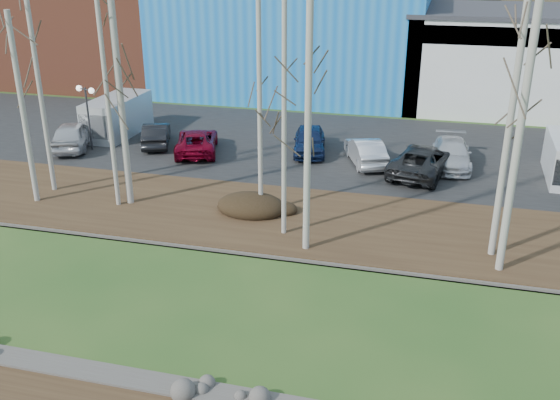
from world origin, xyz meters
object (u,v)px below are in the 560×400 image
(car_2, at_px, (197,141))
(car_4, at_px, (366,151))
(car_5, at_px, (423,160))
(car_6, at_px, (452,153))
(car_1, at_px, (156,134))
(street_lamp, at_px, (86,100))
(car_0, at_px, (72,135))
(van_grey, at_px, (116,117))
(car_3, at_px, (309,140))

(car_2, distance_m, car_4, 9.41)
(car_5, xyz_separation_m, car_6, (1.42, 1.68, -0.06))
(car_1, relative_size, car_4, 0.96)
(street_lamp, xyz_separation_m, car_6, (19.83, 2.27, -2.17))
(car_4, bearing_deg, car_1, -22.19)
(car_1, xyz_separation_m, car_6, (16.61, 0.56, 0.02))
(car_2, xyz_separation_m, car_4, (9.40, 0.48, 0.04))
(car_5, bearing_deg, street_lamp, 15.12)
(street_lamp, height_order, car_1, street_lamp)
(car_0, bearing_deg, van_grey, -131.15)
(street_lamp, distance_m, car_3, 12.58)
(car_2, height_order, car_5, car_5)
(car_0, xyz_separation_m, car_6, (21.00, 2.27, -0.10))
(car_2, xyz_separation_m, car_5, (12.41, -0.44, 0.09))
(car_5, bearing_deg, car_1, 9.07)
(street_lamp, height_order, car_6, street_lamp)
(car_4, height_order, car_6, car_4)
(car_3, relative_size, car_6, 0.90)
(car_0, xyz_separation_m, van_grey, (1.15, 3.02, 0.35))
(street_lamp, height_order, car_2, street_lamp)
(car_0, bearing_deg, street_lamp, 159.57)
(street_lamp, height_order, car_3, street_lamp)
(car_2, distance_m, car_5, 12.41)
(car_1, bearing_deg, street_lamp, 7.06)
(street_lamp, relative_size, van_grey, 0.69)
(car_3, height_order, car_4, car_3)
(car_5, height_order, car_6, car_5)
(car_1, relative_size, car_3, 0.94)
(car_2, bearing_deg, car_1, -31.36)
(street_lamp, xyz_separation_m, car_3, (12.13, 2.57, -2.13))
(street_lamp, bearing_deg, car_5, 23.27)
(car_0, relative_size, car_4, 1.10)
(car_0, relative_size, car_2, 0.98)
(car_0, relative_size, car_1, 1.15)
(car_1, height_order, car_5, car_5)
(street_lamp, relative_size, car_6, 0.77)
(car_0, height_order, car_6, car_0)
(car_0, bearing_deg, car_6, 165.81)
(car_4, xyz_separation_m, car_6, (4.43, 0.76, -0.01))
(street_lamp, bearing_deg, car_1, 49.40)
(street_lamp, height_order, car_5, street_lamp)
(car_1, height_order, car_2, car_1)
(car_0, height_order, car_5, car_0)
(car_6, relative_size, van_grey, 0.90)
(van_grey, bearing_deg, car_0, -110.15)
(street_lamp, relative_size, car_3, 0.85)
(car_2, xyz_separation_m, car_3, (6.12, 1.54, 0.07))
(car_1, bearing_deg, car_6, 161.02)
(car_4, bearing_deg, car_2, -18.34)
(car_2, distance_m, car_3, 6.31)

